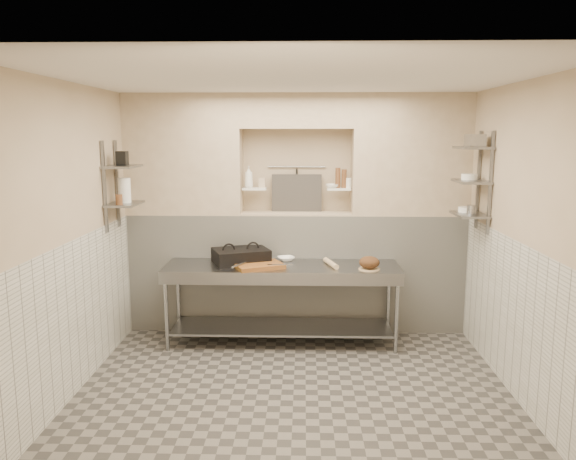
{
  "coord_description": "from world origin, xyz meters",
  "views": [
    {
      "loc": [
        0.09,
        -4.88,
        2.34
      ],
      "look_at": [
        -0.08,
        0.9,
        1.35
      ],
      "focal_mm": 35.0,
      "sensor_mm": 36.0,
      "label": 1
    }
  ],
  "objects_px": {
    "prep_table": "(282,288)",
    "cutting_board": "(259,266)",
    "bowl_alcove": "(332,186)",
    "bread_loaf": "(369,262)",
    "mixing_bowl": "(286,259)",
    "jug_left": "(124,190)",
    "panini_press": "(241,256)",
    "bottle_soap": "(249,177)",
    "rolling_pin": "(331,263)"
  },
  "relations": [
    {
      "from": "rolling_pin",
      "to": "bowl_alcove",
      "type": "relative_size",
      "value": 2.58
    },
    {
      "from": "mixing_bowl",
      "to": "bread_loaf",
      "type": "relative_size",
      "value": 0.87
    },
    {
      "from": "jug_left",
      "to": "mixing_bowl",
      "type": "bearing_deg",
      "value": 11.8
    },
    {
      "from": "prep_table",
      "to": "jug_left",
      "type": "xyz_separation_m",
      "value": [
        -1.68,
        -0.11,
        1.1
      ]
    },
    {
      "from": "cutting_board",
      "to": "bread_loaf",
      "type": "xyz_separation_m",
      "value": [
        1.2,
        -0.06,
        0.06
      ]
    },
    {
      "from": "bowl_alcove",
      "to": "panini_press",
      "type": "bearing_deg",
      "value": -156.92
    },
    {
      "from": "mixing_bowl",
      "to": "jug_left",
      "type": "distance_m",
      "value": 1.94
    },
    {
      "from": "cutting_board",
      "to": "bottle_soap",
      "type": "relative_size",
      "value": 1.96
    },
    {
      "from": "bread_loaf",
      "to": "bottle_soap",
      "type": "distance_m",
      "value": 1.75
    },
    {
      "from": "rolling_pin",
      "to": "bread_loaf",
      "type": "relative_size",
      "value": 1.74
    },
    {
      "from": "bottle_soap",
      "to": "panini_press",
      "type": "bearing_deg",
      "value": -97.7
    },
    {
      "from": "jug_left",
      "to": "bottle_soap",
      "type": "bearing_deg",
      "value": 26.77
    },
    {
      "from": "bowl_alcove",
      "to": "bottle_soap",
      "type": "bearing_deg",
      "value": -178.54
    },
    {
      "from": "cutting_board",
      "to": "bowl_alcove",
      "type": "bearing_deg",
      "value": 38.78
    },
    {
      "from": "bread_loaf",
      "to": "panini_press",
      "type": "bearing_deg",
      "value": 169.14
    },
    {
      "from": "panini_press",
      "to": "bread_loaf",
      "type": "bearing_deg",
      "value": -32.5
    },
    {
      "from": "jug_left",
      "to": "bowl_alcove",
      "type": "bearing_deg",
      "value": 16.49
    },
    {
      "from": "prep_table",
      "to": "jug_left",
      "type": "distance_m",
      "value": 2.02
    },
    {
      "from": "prep_table",
      "to": "cutting_board",
      "type": "height_order",
      "value": "cutting_board"
    },
    {
      "from": "prep_table",
      "to": "bowl_alcove",
      "type": "height_order",
      "value": "bowl_alcove"
    },
    {
      "from": "panini_press",
      "to": "mixing_bowl",
      "type": "bearing_deg",
      "value": -6.75
    },
    {
      "from": "prep_table",
      "to": "jug_left",
      "type": "relative_size",
      "value": 9.84
    },
    {
      "from": "prep_table",
      "to": "rolling_pin",
      "type": "distance_m",
      "value": 0.62
    },
    {
      "from": "rolling_pin",
      "to": "bread_loaf",
      "type": "height_order",
      "value": "bread_loaf"
    },
    {
      "from": "cutting_board",
      "to": "bowl_alcove",
      "type": "height_order",
      "value": "bowl_alcove"
    },
    {
      "from": "mixing_bowl",
      "to": "panini_press",
      "type": "bearing_deg",
      "value": -165.11
    },
    {
      "from": "bowl_alcove",
      "to": "prep_table",
      "type": "bearing_deg",
      "value": -135.92
    },
    {
      "from": "prep_table",
      "to": "panini_press",
      "type": "bearing_deg",
      "value": 166.37
    },
    {
      "from": "mixing_bowl",
      "to": "cutting_board",
      "type": "bearing_deg",
      "value": -129.32
    },
    {
      "from": "bread_loaf",
      "to": "bowl_alcove",
      "type": "relative_size",
      "value": 1.49
    },
    {
      "from": "bread_loaf",
      "to": "bowl_alcove",
      "type": "distance_m",
      "value": 1.11
    },
    {
      "from": "panini_press",
      "to": "mixing_bowl",
      "type": "xyz_separation_m",
      "value": [
        0.51,
        0.13,
        -0.06
      ]
    },
    {
      "from": "bread_loaf",
      "to": "jug_left",
      "type": "xyz_separation_m",
      "value": [
        -2.63,
        0.05,
        0.77
      ]
    },
    {
      "from": "bread_loaf",
      "to": "jug_left",
      "type": "relative_size",
      "value": 0.83
    },
    {
      "from": "prep_table",
      "to": "bowl_alcove",
      "type": "xyz_separation_m",
      "value": [
        0.57,
        0.56,
        1.09
      ]
    },
    {
      "from": "rolling_pin",
      "to": "bottle_soap",
      "type": "height_order",
      "value": "bottle_soap"
    },
    {
      "from": "cutting_board",
      "to": "rolling_pin",
      "type": "xyz_separation_m",
      "value": [
        0.79,
        0.1,
        0.01
      ]
    },
    {
      "from": "jug_left",
      "to": "cutting_board",
      "type": "bearing_deg",
      "value": 0.39
    },
    {
      "from": "bottle_soap",
      "to": "bowl_alcove",
      "type": "bearing_deg",
      "value": 1.46
    },
    {
      "from": "panini_press",
      "to": "cutting_board",
      "type": "distance_m",
      "value": 0.31
    },
    {
      "from": "bottle_soap",
      "to": "cutting_board",
      "type": "bearing_deg",
      "value": -75.61
    },
    {
      "from": "prep_table",
      "to": "jug_left",
      "type": "bearing_deg",
      "value": -176.16
    },
    {
      "from": "cutting_board",
      "to": "bottle_soap",
      "type": "bearing_deg",
      "value": 104.39
    },
    {
      "from": "cutting_board",
      "to": "bowl_alcove",
      "type": "xyz_separation_m",
      "value": [
        0.82,
        0.66,
        0.81
      ]
    },
    {
      "from": "bread_loaf",
      "to": "bowl_alcove",
      "type": "xyz_separation_m",
      "value": [
        -0.38,
        0.71,
        0.76
      ]
    },
    {
      "from": "prep_table",
      "to": "bottle_soap",
      "type": "bearing_deg",
      "value": 127.62
    },
    {
      "from": "mixing_bowl",
      "to": "bread_loaf",
      "type": "xyz_separation_m",
      "value": [
        0.91,
        -0.41,
        0.06
      ]
    },
    {
      "from": "bread_loaf",
      "to": "jug_left",
      "type": "distance_m",
      "value": 2.74
    },
    {
      "from": "panini_press",
      "to": "bowl_alcove",
      "type": "height_order",
      "value": "bowl_alcove"
    },
    {
      "from": "bread_loaf",
      "to": "mixing_bowl",
      "type": "bearing_deg",
      "value": 155.93
    }
  ]
}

